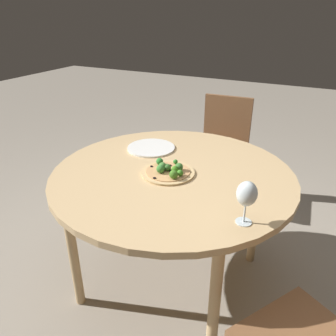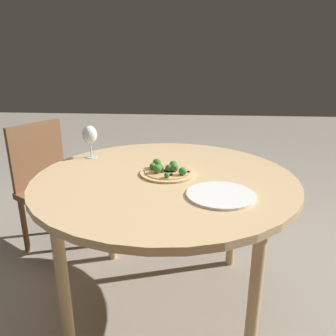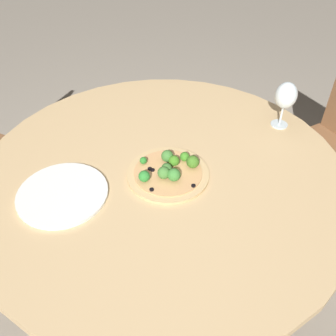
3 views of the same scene
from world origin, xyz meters
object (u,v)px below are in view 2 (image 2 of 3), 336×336
(pizza, at_px, (167,171))
(plate_near, at_px, (221,195))
(chair, at_px, (51,184))
(wine_glass, at_px, (90,135))

(pizza, height_order, plate_near, pizza)
(pizza, xyz_separation_m, plate_near, (0.24, -0.24, -0.01))
(chair, bearing_deg, wine_glass, -90.34)
(pizza, xyz_separation_m, wine_glass, (-0.45, 0.24, 0.11))
(chair, xyz_separation_m, pizza, (0.81, -0.47, 0.28))
(pizza, height_order, wine_glass, wine_glass)
(pizza, bearing_deg, wine_glass, 151.69)
(wine_glass, relative_size, plate_near, 0.64)
(pizza, distance_m, wine_glass, 0.52)
(chair, relative_size, pizza, 3.19)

